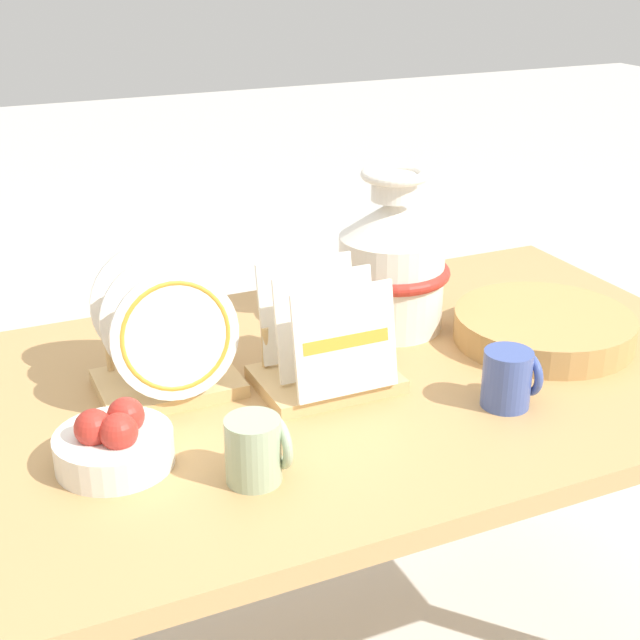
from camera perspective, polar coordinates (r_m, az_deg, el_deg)
display_table at (r=1.55m, az=0.00°, el=-6.12°), size 1.52×0.86×0.69m
ceramic_vase at (r=1.67m, az=4.60°, el=3.77°), size 0.22×0.22×0.31m
dish_rack_round_plates at (r=1.46m, az=-9.76°, el=-1.83°), size 0.23×0.19×0.23m
dish_rack_square_plates at (r=1.47m, az=0.30°, el=-2.29°), size 0.23×0.18×0.20m
wicker_charger_stack at (r=1.69m, az=14.12°, el=-0.45°), size 0.33×0.33×0.05m
mug_cobalt_glaze at (r=1.45m, az=12.02°, el=-3.65°), size 0.09×0.08×0.09m
mug_sage_glaze at (r=1.23m, az=-4.09°, el=-8.26°), size 0.09×0.08×0.09m
fruit_bowl at (r=1.30m, az=-13.06°, el=-7.68°), size 0.17×0.17×0.09m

